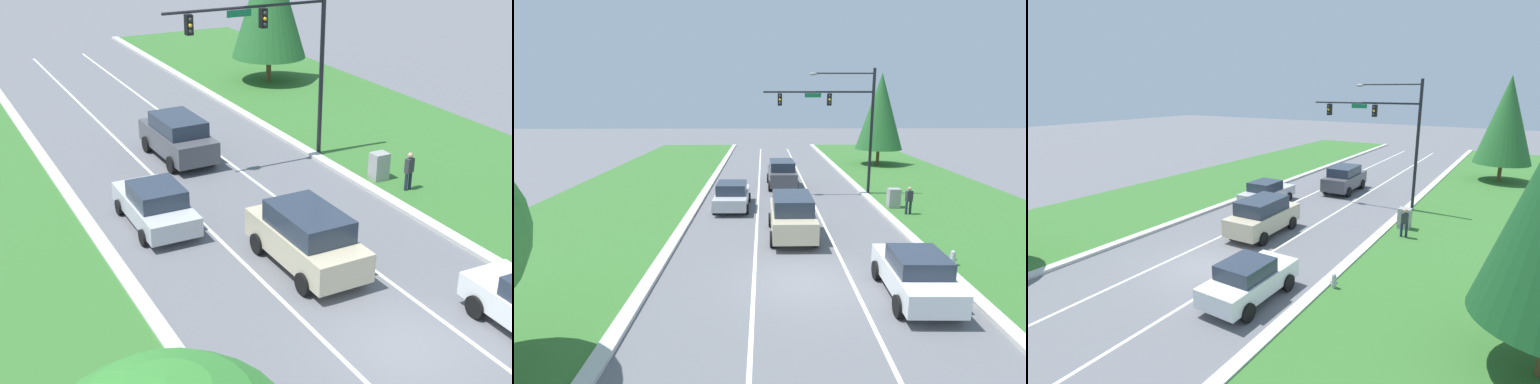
% 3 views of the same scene
% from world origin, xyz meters
% --- Properties ---
extents(ground_plane, '(160.00, 160.00, 0.00)m').
position_xyz_m(ground_plane, '(0.00, 0.00, 0.00)').
color(ground_plane, slate).
extents(lane_stripe_inner_left, '(0.14, 81.00, 0.01)m').
position_xyz_m(lane_stripe_inner_left, '(-1.80, 0.00, 0.00)').
color(lane_stripe_inner_left, white).
rests_on(lane_stripe_inner_left, ground_plane).
extents(lane_stripe_inner_right, '(0.14, 81.00, 0.01)m').
position_xyz_m(lane_stripe_inner_right, '(1.80, 0.00, 0.00)').
color(lane_stripe_inner_right, white).
rests_on(lane_stripe_inner_right, ground_plane).
extents(traffic_signal_mast, '(7.51, 0.41, 8.58)m').
position_xyz_m(traffic_signal_mast, '(3.94, 13.99, 5.67)').
color(traffic_signal_mast, black).
rests_on(traffic_signal_mast, ground_plane).
extents(graphite_suv, '(2.25, 4.96, 2.03)m').
position_xyz_m(graphite_suv, '(-0.04, 16.51, 1.06)').
color(graphite_suv, '#4C4C51').
rests_on(graphite_suv, ground_plane).
extents(silver_sedan, '(2.15, 4.64, 1.64)m').
position_xyz_m(silver_sedan, '(-3.36, 10.37, 0.81)').
color(silver_sedan, silver).
rests_on(silver_sedan, ground_plane).
extents(champagne_suv, '(2.24, 4.88, 2.07)m').
position_xyz_m(champagne_suv, '(-0.06, 5.13, 1.07)').
color(champagne_suv, beige).
rests_on(champagne_suv, ground_plane).
extents(utility_cabinet, '(0.70, 0.60, 1.26)m').
position_xyz_m(utility_cabinet, '(6.53, 10.07, 0.63)').
color(utility_cabinet, '#9E9E99').
rests_on(utility_cabinet, ground_plane).
extents(pedestrian, '(0.42, 0.31, 1.69)m').
position_xyz_m(pedestrian, '(6.92, 8.59, 0.94)').
color(pedestrian, '#232842').
rests_on(pedestrian, ground_plane).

